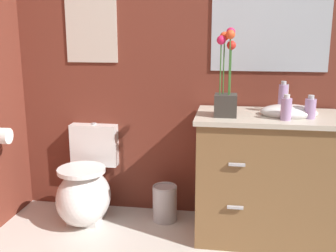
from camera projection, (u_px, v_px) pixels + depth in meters
wall_back at (235, 49)px, 2.88m from camera, size 4.42×0.05×2.50m
toilet at (86, 189)px, 2.98m from camera, size 0.38×0.59×0.69m
vanity_cabinet at (266, 175)px, 2.71m from camera, size 0.94×0.56×1.03m
flower_vase at (226, 89)px, 2.54m from camera, size 0.14×0.14×0.55m
soap_bottle at (283, 98)px, 2.68m from camera, size 0.06×0.06×0.21m
lotion_bottle at (310, 108)px, 2.49m from camera, size 0.07×0.07×0.15m
hand_wash_bottle at (286, 109)px, 2.45m from camera, size 0.06×0.06×0.16m
trash_bin at (165, 203)px, 3.00m from camera, size 0.18×0.18×0.27m
wall_poster at (91, 27)px, 2.97m from camera, size 0.39×0.01×0.51m
wall_mirror at (271, 20)px, 2.77m from camera, size 0.80×0.01×0.70m
toilet_paper_roll at (2, 136)px, 2.76m from camera, size 0.11×0.11×0.11m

